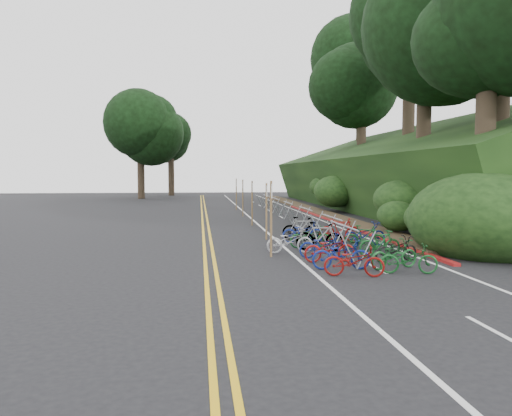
{
  "coord_description": "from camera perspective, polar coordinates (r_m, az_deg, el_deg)",
  "views": [
    {
      "loc": [
        -2.32,
        -16.65,
        2.93
      ],
      "look_at": [
        0.31,
        6.5,
        1.3
      ],
      "focal_mm": 35.0,
      "sensor_mm": 36.0,
      "label": 1
    }
  ],
  "objects": [
    {
      "name": "ground",
      "position": [
        17.06,
        1.44,
        -5.89
      ],
      "size": [
        120.0,
        120.0,
        0.0
      ],
      "primitive_type": "plane",
      "color": "black",
      "rests_on": "ground"
    },
    {
      "name": "road_markings",
      "position": [
        27.07,
        -0.18,
        -2.2
      ],
      "size": [
        7.47,
        80.0,
        0.01
      ],
      "color": "gold",
      "rests_on": "ground"
    },
    {
      "name": "red_curb",
      "position": [
        29.89,
        9.12,
        -1.58
      ],
      "size": [
        0.25,
        28.0,
        0.1
      ],
      "primitive_type": "cube",
      "color": "maroon",
      "rests_on": "ground"
    },
    {
      "name": "embankment",
      "position": [
        38.82,
        16.73,
        3.3
      ],
      "size": [
        14.3,
        48.14,
        9.11
      ],
      "color": "black",
      "rests_on": "ground"
    },
    {
      "name": "tree_cluster",
      "position": [
        41.52,
        11.06,
        16.48
      ],
      "size": [
        32.89,
        54.41,
        19.19
      ],
      "color": "#2D2319",
      "rests_on": "ground"
    },
    {
      "name": "bike_rack_front",
      "position": [
        16.87,
        9.96,
        -3.0
      ],
      "size": [
        1.16,
        3.21,
        1.21
      ],
      "color": "gray",
      "rests_on": "ground"
    },
    {
      "name": "bike_racks_rest",
      "position": [
        30.19,
        3.68,
        0.05
      ],
      "size": [
        1.14,
        23.0,
        1.17
      ],
      "color": "gray",
      "rests_on": "ground"
    },
    {
      "name": "signpost_near",
      "position": [
        17.35,
        1.74,
        -0.66
      ],
      "size": [
        0.08,
        0.4,
        2.67
      ],
      "color": "brown",
      "rests_on": "ground"
    },
    {
      "name": "signposts_rest",
      "position": [
        30.82,
        -1.04,
        1.21
      ],
      "size": [
        0.08,
        18.4,
        2.5
      ],
      "color": "brown",
      "rests_on": "ground"
    },
    {
      "name": "bike_front",
      "position": [
        18.36,
        3.88,
        -3.75
      ],
      "size": [
        0.72,
        1.77,
        0.91
      ],
      "primitive_type": "imported",
      "rotation": [
        0.0,
        0.0,
        1.64
      ],
      "color": "#9E9EA3",
      "rests_on": "ground"
    },
    {
      "name": "bike_valet",
      "position": [
        18.19,
        10.15,
        -3.82
      ],
      "size": [
        3.23,
        9.75,
        1.09
      ],
      "color": "maroon",
      "rests_on": "ground"
    }
  ]
}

